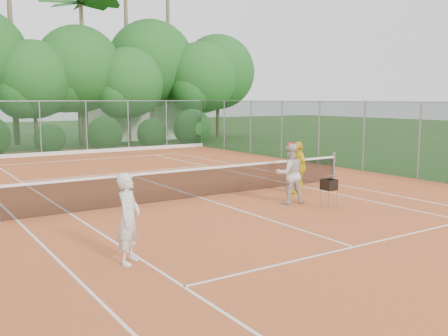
% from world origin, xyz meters
% --- Properties ---
extents(ground, '(120.00, 120.00, 0.00)m').
position_xyz_m(ground, '(0.00, 0.00, 0.00)').
color(ground, '#244819').
rests_on(ground, ground).
extents(clay_court, '(18.00, 36.00, 0.02)m').
position_xyz_m(clay_court, '(0.00, 0.00, 0.01)').
color(clay_court, '#BB592B').
rests_on(clay_court, ground).
extents(club_building, '(8.00, 5.00, 3.00)m').
position_xyz_m(club_building, '(9.00, 24.00, 1.50)').
color(club_building, beige).
rests_on(club_building, ground).
extents(tennis_net, '(11.97, 0.10, 1.10)m').
position_xyz_m(tennis_net, '(0.00, 0.00, 0.53)').
color(tennis_net, gray).
rests_on(tennis_net, clay_court).
extents(player_white, '(0.74, 0.75, 1.74)m').
position_xyz_m(player_white, '(-4.38, -4.75, 0.89)').
color(player_white, silver).
rests_on(player_white, clay_court).
extents(player_center_grp, '(1.03, 0.90, 1.84)m').
position_xyz_m(player_center_grp, '(1.78, -2.24, 0.93)').
color(player_center_grp, beige).
rests_on(player_center_grp, clay_court).
extents(player_yellow, '(0.69, 1.09, 1.73)m').
position_xyz_m(player_yellow, '(3.05, -1.19, 0.89)').
color(player_yellow, yellow).
rests_on(player_yellow, clay_court).
extents(ball_hopper, '(0.36, 0.36, 0.83)m').
position_xyz_m(ball_hopper, '(2.32, -3.33, 0.68)').
color(ball_hopper, gray).
rests_on(ball_hopper, clay_court).
extents(stray_ball_a, '(0.07, 0.07, 0.07)m').
position_xyz_m(stray_ball_a, '(-3.94, 9.82, 0.05)').
color(stray_ball_a, gold).
rests_on(stray_ball_a, clay_court).
extents(stray_ball_b, '(0.07, 0.07, 0.07)m').
position_xyz_m(stray_ball_b, '(0.54, 13.18, 0.05)').
color(stray_ball_b, yellow).
rests_on(stray_ball_b, clay_court).
extents(stray_ball_c, '(0.07, 0.07, 0.07)m').
position_xyz_m(stray_ball_c, '(3.81, 9.72, 0.05)').
color(stray_ball_c, '#CDEA36').
rests_on(stray_ball_c, clay_court).
extents(court_markings, '(11.03, 23.83, 0.01)m').
position_xyz_m(court_markings, '(0.00, 0.00, 0.02)').
color(court_markings, white).
rests_on(court_markings, clay_court).
extents(fence_back, '(18.07, 0.07, 3.00)m').
position_xyz_m(fence_back, '(0.00, 15.00, 1.52)').
color(fence_back, '#19381E').
rests_on(fence_back, clay_court).
extents(fence_right, '(0.07, 33.07, 3.00)m').
position_xyz_m(fence_right, '(9.00, -1.50, 1.52)').
color(fence_right, '#19381E').
rests_on(fence_right, clay_court).
extents(tropical_treeline, '(32.10, 8.49, 15.03)m').
position_xyz_m(tropical_treeline, '(1.43, 20.22, 5.11)').
color(tropical_treeline, brown).
rests_on(tropical_treeline, ground).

